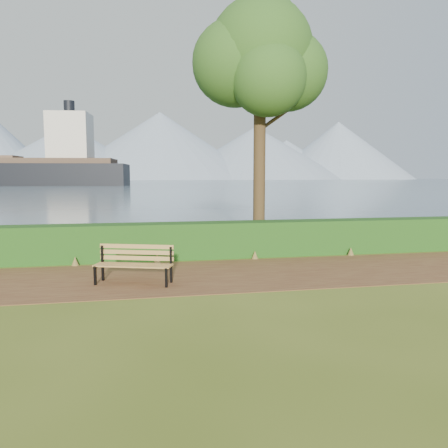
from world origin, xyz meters
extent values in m
plane|color=#51631C|center=(0.00, 0.00, 0.00)|extent=(140.00, 140.00, 0.00)
cube|color=brown|center=(0.00, 0.30, 0.01)|extent=(40.00, 3.40, 0.01)
cube|color=#134112|center=(0.00, 2.60, 0.50)|extent=(32.00, 0.85, 1.00)
cube|color=slate|center=(0.00, 260.00, 0.01)|extent=(700.00, 510.00, 0.00)
cone|color=#8496B0|center=(-60.00, 395.00, 24.00)|extent=(160.00, 160.00, 48.00)
cone|color=#8496B0|center=(20.00, 405.00, 31.00)|extent=(190.00, 190.00, 62.00)
cone|color=#8496B0|center=(110.00, 400.00, 25.00)|extent=(170.00, 170.00, 50.00)
cone|color=#8496B0|center=(200.00, 410.00, 29.00)|extent=(150.00, 150.00, 58.00)
cone|color=#8496B0|center=(-10.00, 430.00, 17.50)|extent=(120.00, 120.00, 35.00)
cone|color=#8496B0|center=(150.00, 425.00, 20.00)|extent=(130.00, 130.00, 40.00)
cube|color=black|center=(-2.50, -0.17, 0.21)|extent=(0.06, 0.07, 0.41)
cube|color=black|center=(-2.37, 0.22, 0.40)|extent=(0.06, 0.07, 0.79)
cube|color=black|center=(-2.43, 0.02, 0.39)|extent=(0.20, 0.47, 0.05)
cube|color=black|center=(-1.03, -0.66, 0.21)|extent=(0.06, 0.07, 0.41)
cube|color=black|center=(-0.90, -0.28, 0.40)|extent=(0.06, 0.07, 0.79)
cube|color=black|center=(-0.97, -0.47, 0.39)|extent=(0.20, 0.47, 0.05)
cube|color=#9D703C|center=(-1.76, -0.39, 0.41)|extent=(1.60, 0.61, 0.03)
cube|color=#9D703C|center=(-1.72, -0.28, 0.41)|extent=(1.60, 0.61, 0.03)
cube|color=#9D703C|center=(-1.68, -0.17, 0.41)|extent=(1.60, 0.61, 0.03)
cube|color=#9D703C|center=(-1.65, -0.06, 0.41)|extent=(1.60, 0.61, 0.03)
cube|color=#9D703C|center=(-1.63, 0.00, 0.52)|extent=(1.58, 0.57, 0.09)
cube|color=#9D703C|center=(-1.63, 0.00, 0.65)|extent=(1.58, 0.57, 0.09)
cube|color=#9D703C|center=(-1.63, 0.00, 0.78)|extent=(1.58, 0.57, 0.09)
cylinder|color=#312214|center=(2.04, 3.22, 3.25)|extent=(0.36, 0.36, 6.49)
sphere|color=#26541C|center=(2.04, 3.22, 5.95)|extent=(3.07, 3.07, 3.07)
sphere|color=#26541C|center=(2.89, 3.19, 5.41)|extent=(2.35, 2.35, 2.35)
sphere|color=#26541C|center=(1.30, 3.30, 5.59)|extent=(2.53, 2.53, 2.53)
sphere|color=#26541C|center=(2.07, 2.53, 5.05)|extent=(2.16, 2.16, 2.16)
sphere|color=#26541C|center=(1.89, 3.85, 6.40)|extent=(1.98, 1.98, 1.98)
sphere|color=#26541C|center=(2.15, 3.27, 6.85)|extent=(1.80, 1.80, 1.80)
cylinder|color=#312214|center=(2.44, 3.22, 3.97)|extent=(0.95, 0.11, 0.71)
cylinder|color=#312214|center=(1.68, 3.31, 4.42)|extent=(0.73, 0.34, 0.65)
cube|color=silver|center=(-18.39, 110.45, 12.39)|extent=(11.14, 10.40, 12.39)
cylinder|color=black|center=(-18.39, 110.45, 19.72)|extent=(2.70, 2.70, 3.94)
cube|color=brown|center=(-34.95, 112.38, 7.21)|extent=(7.57, 8.17, 0.90)
camera|label=1|loc=(-1.58, -9.57, 2.29)|focal=35.00mm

